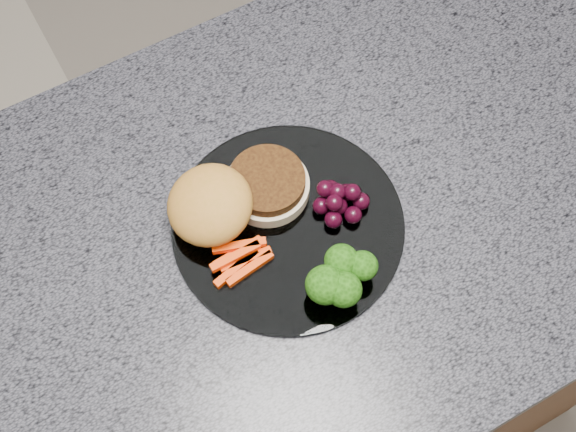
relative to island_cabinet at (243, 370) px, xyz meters
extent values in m
plane|color=#ABA190|center=(0.00, 0.00, -0.43)|extent=(4.00, 4.00, 0.00)
cube|color=brown|center=(0.00, 0.00, 0.00)|extent=(1.20, 0.60, 0.86)
cube|color=#45444D|center=(0.00, 0.00, 0.45)|extent=(1.20, 0.60, 0.04)
cylinder|color=white|center=(0.08, 0.00, 0.47)|extent=(0.26, 0.26, 0.01)
cylinder|color=beige|center=(0.08, 0.04, 0.48)|extent=(0.11, 0.11, 0.02)
cylinder|color=#43270D|center=(0.08, 0.04, 0.50)|extent=(0.10, 0.10, 0.01)
ellipsoid|color=#A56629|center=(0.01, 0.04, 0.50)|extent=(0.11, 0.11, 0.05)
cube|color=#EF3903|center=(0.02, -0.01, 0.48)|extent=(0.06, 0.01, 0.01)
cube|color=#EF3903|center=(0.02, -0.02, 0.48)|extent=(0.06, 0.02, 0.01)
cube|color=#EF3903|center=(0.01, -0.03, 0.48)|extent=(0.06, 0.02, 0.01)
cube|color=#EF3903|center=(0.02, -0.01, 0.49)|extent=(0.06, 0.03, 0.01)
cube|color=#EF3903|center=(0.01, -0.02, 0.49)|extent=(0.06, 0.01, 0.01)
cube|color=#EF3903|center=(0.02, -0.03, 0.48)|extent=(0.06, 0.02, 0.01)
cylinder|color=#5B7E2E|center=(0.07, -0.10, 0.48)|extent=(0.01, 0.01, 0.02)
ellipsoid|color=#123607|center=(0.07, -0.10, 0.51)|extent=(0.04, 0.04, 0.04)
cylinder|color=#5B7E2E|center=(0.10, -0.08, 0.48)|extent=(0.01, 0.01, 0.02)
ellipsoid|color=#123607|center=(0.10, -0.08, 0.51)|extent=(0.04, 0.04, 0.03)
cylinder|color=#5B7E2E|center=(0.09, -0.11, 0.48)|extent=(0.01, 0.01, 0.02)
ellipsoid|color=#123607|center=(0.09, -0.11, 0.51)|extent=(0.04, 0.04, 0.04)
cylinder|color=#5B7E2E|center=(0.12, -0.10, 0.48)|extent=(0.01, 0.01, 0.02)
ellipsoid|color=#123607|center=(0.12, -0.10, 0.50)|extent=(0.03, 0.03, 0.03)
sphere|color=black|center=(0.14, -0.02, 0.49)|extent=(0.02, 0.02, 0.02)
sphere|color=black|center=(0.16, -0.01, 0.49)|extent=(0.02, 0.02, 0.02)
sphere|color=black|center=(0.14, 0.01, 0.49)|extent=(0.02, 0.02, 0.02)
sphere|color=black|center=(0.12, -0.01, 0.49)|extent=(0.02, 0.02, 0.02)
sphere|color=black|center=(0.12, -0.03, 0.49)|extent=(0.02, 0.02, 0.02)
sphere|color=black|center=(0.15, -0.03, 0.49)|extent=(0.02, 0.02, 0.02)
sphere|color=black|center=(0.16, -0.02, 0.49)|extent=(0.02, 0.02, 0.02)
sphere|color=black|center=(0.14, -0.01, 0.50)|extent=(0.02, 0.02, 0.02)
sphere|color=black|center=(0.13, -0.02, 0.50)|extent=(0.02, 0.02, 0.02)
sphere|color=black|center=(0.16, -0.02, 0.50)|extent=(0.02, 0.02, 0.02)
sphere|color=black|center=(0.13, 0.00, 0.50)|extent=(0.02, 0.02, 0.02)
camera|label=1|loc=(-0.11, -0.34, 1.28)|focal=50.00mm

